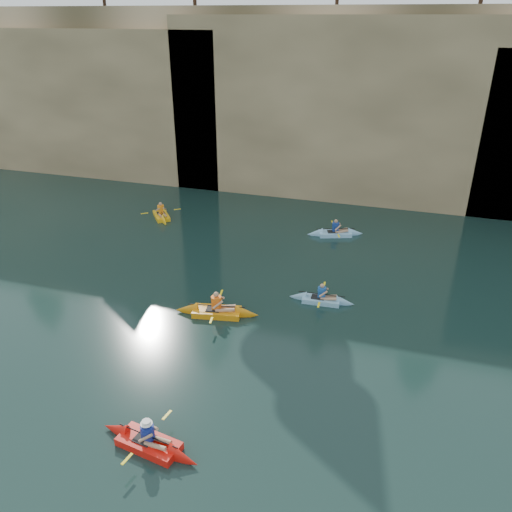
% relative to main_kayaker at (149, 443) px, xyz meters
% --- Properties ---
extents(ground, '(160.00, 160.00, 0.00)m').
position_rel_main_kayaker_xyz_m(ground, '(0.65, 0.34, -0.16)').
color(ground, black).
rests_on(ground, ground).
extents(cliff, '(70.00, 16.00, 12.00)m').
position_rel_main_kayaker_xyz_m(cliff, '(0.65, 30.34, 5.84)').
color(cliff, tan).
rests_on(cliff, ground).
extents(cliff_slab_west, '(26.00, 2.40, 10.56)m').
position_rel_main_kayaker_xyz_m(cliff_slab_west, '(-19.35, 22.94, 5.12)').
color(cliff_slab_west, tan).
rests_on(cliff_slab_west, ground).
extents(cliff_slab_center, '(24.00, 2.40, 11.40)m').
position_rel_main_kayaker_xyz_m(cliff_slab_center, '(2.65, 22.94, 5.54)').
color(cliff_slab_center, tan).
rests_on(cliff_slab_center, ground).
extents(sea_cave_west, '(4.50, 1.00, 4.00)m').
position_rel_main_kayaker_xyz_m(sea_cave_west, '(-17.35, 22.29, 1.84)').
color(sea_cave_west, black).
rests_on(sea_cave_west, ground).
extents(sea_cave_center, '(3.50, 1.00, 3.20)m').
position_rel_main_kayaker_xyz_m(sea_cave_center, '(-3.35, 22.29, 1.44)').
color(sea_cave_center, black).
rests_on(sea_cave_center, ground).
extents(sea_cave_east, '(5.00, 1.00, 4.50)m').
position_rel_main_kayaker_xyz_m(sea_cave_east, '(10.65, 22.29, 2.09)').
color(sea_cave_east, black).
rests_on(sea_cave_east, ground).
extents(main_kayaker, '(3.31, 2.20, 1.20)m').
position_rel_main_kayaker_xyz_m(main_kayaker, '(0.00, 0.00, 0.00)').
color(main_kayaker, red).
rests_on(main_kayaker, ground).
extents(kayaker_orange, '(3.51, 2.53, 1.31)m').
position_rel_main_kayaker_xyz_m(kayaker_orange, '(-0.69, 7.00, 0.00)').
color(kayaker_orange, orange).
rests_on(kayaker_orange, ground).
extents(kayaker_ltblue_near, '(2.81, 2.18, 1.09)m').
position_rel_main_kayaker_xyz_m(kayaker_ltblue_near, '(3.17, 9.25, -0.02)').
color(kayaker_ltblue_near, '#7EB5D3').
rests_on(kayaker_ltblue_near, ground).
extents(kayaker_yellow, '(2.37, 2.78, 1.21)m').
position_rel_main_kayaker_xyz_m(kayaker_yellow, '(-7.79, 16.06, -0.01)').
color(kayaker_yellow, yellow).
rests_on(kayaker_yellow, ground).
extents(kayaker_ltblue_mid, '(3.16, 2.23, 1.18)m').
position_rel_main_kayaker_xyz_m(kayaker_ltblue_mid, '(2.59, 16.48, -0.02)').
color(kayaker_ltblue_mid, '#8EC8EE').
rests_on(kayaker_ltblue_mid, ground).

